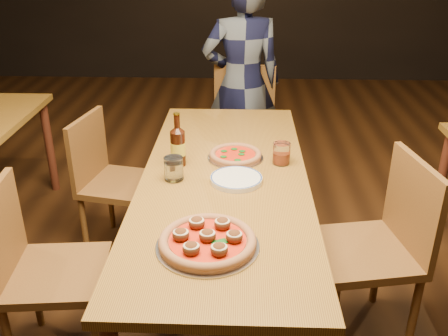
{
  "coord_description": "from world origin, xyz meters",
  "views": [
    {
      "loc": [
        0.08,
        -2.15,
        1.82
      ],
      "look_at": [
        0.0,
        -0.05,
        0.82
      ],
      "focal_mm": 40.0,
      "sensor_mm": 36.0,
      "label": 1
    }
  ],
  "objects_px": {
    "chair_main_nw": "(56,272)",
    "pizza_meatball": "(208,241)",
    "chair_main_sw": "(121,183)",
    "water_glass": "(174,169)",
    "table_main": "(224,190)",
    "plate_stack": "(236,179)",
    "chair_end": "(242,132)",
    "amber_glass": "(281,153)",
    "chair_main_e": "(363,250)",
    "diner": "(242,85)",
    "pizza_margherita": "(235,155)",
    "beer_bottle": "(178,147)"
  },
  "relations": [
    {
      "from": "plate_stack",
      "to": "chair_main_e",
      "type": "bearing_deg",
      "value": -14.71
    },
    {
      "from": "chair_main_nw",
      "to": "chair_main_e",
      "type": "height_order",
      "value": "chair_main_e"
    },
    {
      "from": "chair_main_nw",
      "to": "water_glass",
      "type": "xyz_separation_m",
      "value": [
        0.49,
        0.35,
        0.35
      ]
    },
    {
      "from": "chair_main_sw",
      "to": "water_glass",
      "type": "relative_size",
      "value": 7.88
    },
    {
      "from": "chair_main_sw",
      "to": "water_glass",
      "type": "height_order",
      "value": "chair_main_sw"
    },
    {
      "from": "plate_stack",
      "to": "diner",
      "type": "xyz_separation_m",
      "value": [
        0.02,
        1.45,
        0.04
      ]
    },
    {
      "from": "chair_end",
      "to": "beer_bottle",
      "type": "height_order",
      "value": "beer_bottle"
    },
    {
      "from": "table_main",
      "to": "chair_main_e",
      "type": "relative_size",
      "value": 2.07
    },
    {
      "from": "table_main",
      "to": "plate_stack",
      "type": "bearing_deg",
      "value": -40.17
    },
    {
      "from": "chair_main_sw",
      "to": "water_glass",
      "type": "xyz_separation_m",
      "value": [
        0.4,
        -0.53,
        0.36
      ]
    },
    {
      "from": "amber_glass",
      "to": "diner",
      "type": "relative_size",
      "value": 0.07
    },
    {
      "from": "table_main",
      "to": "pizza_margherita",
      "type": "relative_size",
      "value": 6.91
    },
    {
      "from": "amber_glass",
      "to": "diner",
      "type": "xyz_separation_m",
      "value": [
        -0.21,
        1.24,
        -0.0
      ]
    },
    {
      "from": "chair_main_nw",
      "to": "pizza_meatball",
      "type": "bearing_deg",
      "value": -111.7
    },
    {
      "from": "amber_glass",
      "to": "diner",
      "type": "bearing_deg",
      "value": 99.43
    },
    {
      "from": "plate_stack",
      "to": "diner",
      "type": "bearing_deg",
      "value": 89.23
    },
    {
      "from": "table_main",
      "to": "chair_main_e",
      "type": "height_order",
      "value": "chair_main_e"
    },
    {
      "from": "chair_main_e",
      "to": "diner",
      "type": "bearing_deg",
      "value": -170.82
    },
    {
      "from": "table_main",
      "to": "beer_bottle",
      "type": "xyz_separation_m",
      "value": [
        -0.24,
        0.13,
        0.17
      ]
    },
    {
      "from": "beer_bottle",
      "to": "diner",
      "type": "height_order",
      "value": "diner"
    },
    {
      "from": "chair_main_nw",
      "to": "chair_end",
      "type": "distance_m",
      "value": 1.84
    },
    {
      "from": "beer_bottle",
      "to": "amber_glass",
      "type": "height_order",
      "value": "beer_bottle"
    },
    {
      "from": "chair_end",
      "to": "chair_main_nw",
      "type": "bearing_deg",
      "value": -112.49
    },
    {
      "from": "pizza_meatball",
      "to": "water_glass",
      "type": "xyz_separation_m",
      "value": [
        -0.2,
        0.55,
        0.03
      ]
    },
    {
      "from": "beer_bottle",
      "to": "chair_main_e",
      "type": "bearing_deg",
      "value": -20.45
    },
    {
      "from": "chair_main_nw",
      "to": "water_glass",
      "type": "bearing_deg",
      "value": -59.72
    },
    {
      "from": "pizza_margherita",
      "to": "chair_main_sw",
      "type": "bearing_deg",
      "value": 157.79
    },
    {
      "from": "pizza_meatball",
      "to": "diner",
      "type": "height_order",
      "value": "diner"
    },
    {
      "from": "beer_bottle",
      "to": "diner",
      "type": "xyz_separation_m",
      "value": [
        0.31,
        1.27,
        -0.04
      ]
    },
    {
      "from": "chair_main_e",
      "to": "diner",
      "type": "height_order",
      "value": "diner"
    },
    {
      "from": "chair_main_sw",
      "to": "water_glass",
      "type": "bearing_deg",
      "value": -131.28
    },
    {
      "from": "chair_main_nw",
      "to": "pizza_margherita",
      "type": "distance_m",
      "value": 1.03
    },
    {
      "from": "diner",
      "to": "water_glass",
      "type": "bearing_deg",
      "value": 68.54
    },
    {
      "from": "chair_main_sw",
      "to": "chair_end",
      "type": "relative_size",
      "value": 0.91
    },
    {
      "from": "chair_main_sw",
      "to": "amber_glass",
      "type": "distance_m",
      "value": 1.05
    },
    {
      "from": "water_glass",
      "to": "chair_main_sw",
      "type": "bearing_deg",
      "value": 127.13
    },
    {
      "from": "chair_main_sw",
      "to": "beer_bottle",
      "type": "xyz_separation_m",
      "value": [
        0.41,
        -0.37,
        0.4
      ]
    },
    {
      "from": "chair_main_sw",
      "to": "pizza_margherita",
      "type": "bearing_deg",
      "value": -100.62
    },
    {
      "from": "pizza_meatball",
      "to": "table_main",
      "type": "bearing_deg",
      "value": 86.03
    },
    {
      "from": "table_main",
      "to": "pizza_meatball",
      "type": "relative_size",
      "value": 5.13
    },
    {
      "from": "chair_main_sw",
      "to": "plate_stack",
      "type": "relative_size",
      "value": 3.63
    },
    {
      "from": "plate_stack",
      "to": "amber_glass",
      "type": "relative_size",
      "value": 2.24
    },
    {
      "from": "chair_main_nw",
      "to": "pizza_meatball",
      "type": "height_order",
      "value": "chair_main_nw"
    },
    {
      "from": "plate_stack",
      "to": "amber_glass",
      "type": "height_order",
      "value": "amber_glass"
    },
    {
      "from": "water_glass",
      "to": "pizza_meatball",
      "type": "bearing_deg",
      "value": -70.4
    },
    {
      "from": "chair_main_e",
      "to": "table_main",
      "type": "bearing_deg",
      "value": -117.95
    },
    {
      "from": "water_glass",
      "to": "amber_glass",
      "type": "height_order",
      "value": "water_glass"
    },
    {
      "from": "table_main",
      "to": "pizza_margherita",
      "type": "distance_m",
      "value": 0.24
    },
    {
      "from": "plate_stack",
      "to": "diner",
      "type": "distance_m",
      "value": 1.45
    },
    {
      "from": "water_glass",
      "to": "diner",
      "type": "distance_m",
      "value": 1.47
    }
  ]
}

